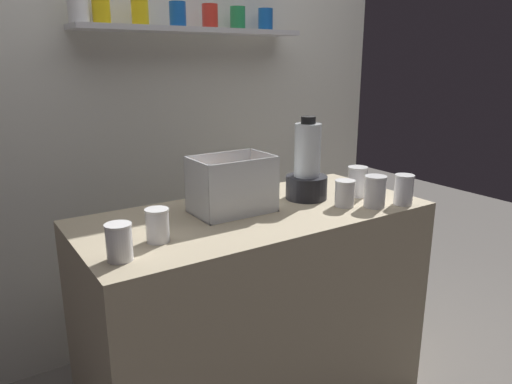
% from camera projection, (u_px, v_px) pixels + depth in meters
% --- Properties ---
extents(counter, '(1.40, 0.64, 0.90)m').
position_uv_depth(counter, '(256.00, 312.00, 2.02)').
color(counter, tan).
rests_on(counter, ground_plane).
extents(back_wall_unit, '(2.60, 0.24, 2.50)m').
position_uv_depth(back_wall_unit, '(173.00, 104.00, 2.42)').
color(back_wall_unit, silver).
rests_on(back_wall_unit, ground_plane).
extents(carrot_display_bin, '(0.31, 0.21, 0.22)m').
position_uv_depth(carrot_display_bin, '(231.00, 195.00, 1.88)').
color(carrot_display_bin, white).
rests_on(carrot_display_bin, counter).
extents(blender_pitcher, '(0.18, 0.18, 0.35)m').
position_uv_depth(blender_pitcher, '(307.00, 169.00, 2.05)').
color(blender_pitcher, black).
rests_on(blender_pitcher, counter).
extents(juice_cup_carrot_far_left, '(0.08, 0.08, 0.12)m').
position_uv_depth(juice_cup_carrot_far_left, '(119.00, 244.00, 1.43)').
color(juice_cup_carrot_far_left, white).
rests_on(juice_cup_carrot_far_left, counter).
extents(juice_cup_pomegranate_left, '(0.08, 0.08, 0.11)m').
position_uv_depth(juice_cup_pomegranate_left, '(158.00, 227.00, 1.57)').
color(juice_cup_pomegranate_left, white).
rests_on(juice_cup_pomegranate_left, counter).
extents(juice_cup_mango_middle, '(0.08, 0.08, 0.11)m').
position_uv_depth(juice_cup_mango_middle, '(345.00, 195.00, 1.96)').
color(juice_cup_mango_middle, white).
rests_on(juice_cup_mango_middle, counter).
extents(juice_cup_orange_right, '(0.09, 0.09, 0.13)m').
position_uv_depth(juice_cup_orange_right, '(375.00, 193.00, 1.95)').
color(juice_cup_orange_right, white).
rests_on(juice_cup_orange_right, counter).
extents(juice_cup_carrot_far_right, '(0.09, 0.09, 0.13)m').
position_uv_depth(juice_cup_carrot_far_right, '(357.00, 182.00, 2.10)').
color(juice_cup_carrot_far_right, white).
rests_on(juice_cup_carrot_far_right, counter).
extents(juice_cup_beet_rightmost, '(0.08, 0.08, 0.13)m').
position_uv_depth(juice_cup_beet_rightmost, '(404.00, 191.00, 1.98)').
color(juice_cup_beet_rightmost, white).
rests_on(juice_cup_beet_rightmost, counter).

